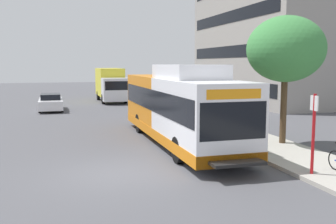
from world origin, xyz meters
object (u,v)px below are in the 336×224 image
bus_stop_sign_pole (314,128)px  parked_car_far_lane (51,102)px  box_truck_background (111,84)px  street_tree_near_stop (286,49)px  transit_bus (179,107)px

bus_stop_sign_pole → parked_car_far_lane: bus_stop_sign_pole is taller
parked_car_far_lane → box_truck_background: size_ratio=0.64×
bus_stop_sign_pole → street_tree_near_stop: bearing=67.6°
street_tree_near_stop → box_truck_background: street_tree_near_stop is taller
street_tree_near_stop → parked_car_far_lane: 20.02m
bus_stop_sign_pole → box_truck_background: box_truck_background is taller
transit_bus → parked_car_far_lane: (-5.78, 14.99, -1.04)m
transit_bus → parked_car_far_lane: transit_bus is taller
transit_bus → box_truck_background: transit_bus is taller
bus_stop_sign_pole → street_tree_near_stop: (1.90, 4.61, 2.66)m
transit_bus → parked_car_far_lane: size_ratio=2.72×
transit_bus → box_truck_background: (-0.13, 21.12, 0.04)m
bus_stop_sign_pole → transit_bus: bearing=110.3°
bus_stop_sign_pole → street_tree_near_stop: size_ratio=0.46×
box_truck_background → transit_bus: bearing=-89.7°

